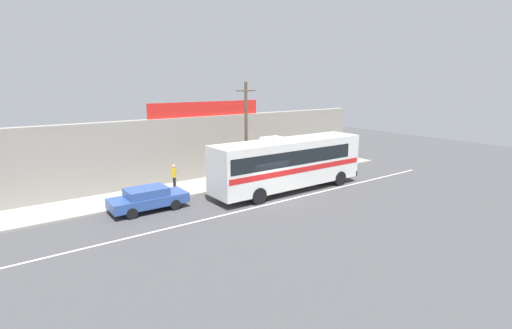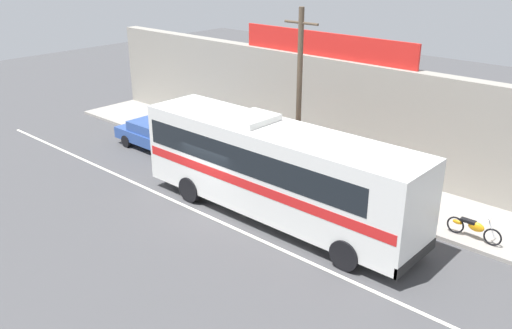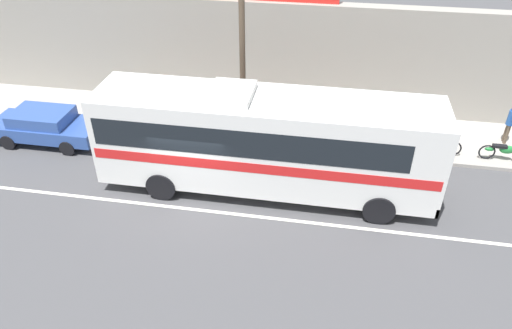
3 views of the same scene
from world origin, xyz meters
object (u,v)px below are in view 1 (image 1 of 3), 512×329
Objects in this scene: motorcycle_black at (319,163)px; motorcycle_purple at (351,158)px; motorcycle_orange at (339,160)px; parked_car at (148,198)px; pedestrian_far_left at (174,175)px; utility_pole at (246,132)px; intercity_bus at (288,161)px; pedestrian_far_right at (331,151)px.

motorcycle_purple is at bearing -2.49° from motorcycle_black.
parked_car is at bearing -175.38° from motorcycle_orange.
pedestrian_far_left is (-15.11, 1.37, 0.58)m from motorcycle_orange.
motorcycle_black is (15.54, 1.50, -0.17)m from parked_car.
motorcycle_purple is 1.06× the size of motorcycle_orange.
parked_car reaches higher than motorcycle_purple.
pedestrian_far_left reaches higher than parked_car.
parked_car is 4.09m from pedestrian_far_left.
motorcycle_orange is 2.49m from motorcycle_black.
utility_pole is 3.89× the size of motorcycle_orange.
motorcycle_purple is (19.45, 1.33, -0.17)m from parked_car.
utility_pole is 5.89m from pedestrian_far_left.
motorcycle_black is at bearing 0.64° from utility_pole.
motorcycle_orange is at bearing -5.18° from pedestrian_far_left.
intercity_bus is 7.21m from motorcycle_black.
parked_car reaches higher than motorcycle_orange.
pedestrian_far_left is at bearing 174.81° from motorcycle_purple.
motorcycle_black is 1.13× the size of pedestrian_far_right.
motorcycle_orange is 0.98× the size of motorcycle_black.
parked_car is at bearing -176.10° from motorcycle_purple.
intercity_bus is 3.82m from utility_pole.
utility_pole reaches higher than pedestrian_far_left.
motorcycle_orange is at bearing -0.89° from motorcycle_black.
pedestrian_far_right is at bearing 7.98° from utility_pole.
motorcycle_orange is 15.19m from pedestrian_far_left.
motorcycle_purple is 1.42m from motorcycle_orange.
intercity_bus reaches higher than parked_car.
motorcycle_purple is 3.91m from motorcycle_black.
intercity_bus reaches higher than motorcycle_black.
motorcycle_black is 12.71m from pedestrian_far_left.
pedestrian_far_right is at bearing 73.30° from motorcycle_orange.
pedestrian_far_right is at bearing 8.89° from parked_car.
pedestrian_far_left reaches higher than motorcycle_black.
utility_pole is at bearing -172.02° from pedestrian_far_right.
parked_car is 2.57× the size of pedestrian_far_left.
utility_pole is 4.28× the size of pedestrian_far_right.
pedestrian_far_left is at bearing 174.82° from motorcycle_orange.
parked_car is at bearing -135.93° from pedestrian_far_left.
motorcycle_orange is 1.59m from pedestrian_far_right.
parked_car is at bearing -174.50° from motorcycle_black.
utility_pole is 3.67× the size of motorcycle_purple.
parked_car is at bearing -169.92° from utility_pole.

